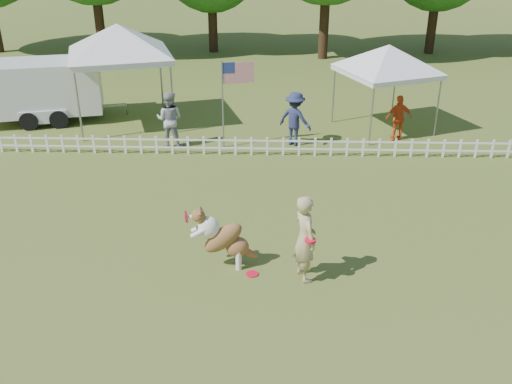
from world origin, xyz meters
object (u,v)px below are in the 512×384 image
spectator_a (170,119)px  frisbee_on_turf (252,274)px  canopy_tent_right (385,89)px  flag_pole (223,106)px  canopy_tent_left (122,76)px  spectator_b (295,119)px  handler (305,238)px  dog (224,238)px  cargo_trailer (44,91)px  spectator_c (399,118)px

spectator_a → frisbee_on_turf: bearing=118.9°
canopy_tent_right → flag_pole: canopy_tent_right is taller
canopy_tent_left → spectator_b: canopy_tent_left is taller
canopy_tent_left → handler: bearing=-75.9°
canopy_tent_right → flag_pole: size_ratio=1.03×
flag_pole → spectator_b: flag_pole is taller
canopy_tent_left → canopy_tent_right: size_ratio=1.20×
frisbee_on_turf → dog: bearing=153.5°
handler → canopy_tent_left: size_ratio=0.54×
canopy_tent_left → spectator_b: bearing=-36.1°
handler → cargo_trailer: cargo_trailer is taller
canopy_tent_right → cargo_trailer: canopy_tent_right is taller
canopy_tent_left → spectator_a: canopy_tent_left is taller
canopy_tent_right → spectator_b: size_ratio=1.64×
frisbee_on_turf → canopy_tent_right: canopy_tent_right is taller
frisbee_on_turf → canopy_tent_left: size_ratio=0.08×
dog → frisbee_on_turf: size_ratio=5.40×
flag_pole → spectator_c: bearing=-5.6°
dog → spectator_b: (1.69, 7.40, 0.18)m
canopy_tent_right → spectator_c: (0.34, -1.09, -0.68)m
handler → spectator_a: handler is taller
frisbee_on_turf → canopy_tent_left: bearing=117.2°
cargo_trailer → spectator_a: 5.60m
canopy_tent_left → flag_pole: size_ratio=1.23×
handler → canopy_tent_left: canopy_tent_left is taller
frisbee_on_turf → cargo_trailer: cargo_trailer is taller
spectator_c → canopy_tent_left: bearing=-18.9°
dog → cargo_trailer: cargo_trailer is taller
canopy_tent_right → spectator_b: canopy_tent_right is taller
canopy_tent_right → flag_pole: (-5.45, -2.01, -0.04)m
handler → cargo_trailer: bearing=20.2°
frisbee_on_turf → spectator_c: spectator_c is taller
dog → canopy_tent_left: bearing=110.6°
spectator_b → dog: bearing=107.7°
dog → frisbee_on_turf: 0.96m
cargo_trailer → canopy_tent_right: bearing=-17.1°
frisbee_on_turf → spectator_c: 9.49m
handler → spectator_b: size_ratio=1.06×
handler → frisbee_on_turf: handler is taller
cargo_trailer → spectator_a: cargo_trailer is taller
frisbee_on_turf → spectator_c: bearing=61.2°
canopy_tent_right → flag_pole: bearing=177.2°
handler → canopy_tent_right: size_ratio=0.65×
flag_pole → spectator_a: size_ratio=1.56×
frisbee_on_turf → spectator_b: bearing=81.9°
frisbee_on_turf → spectator_c: size_ratio=0.17×
dog → flag_pole: bearing=90.6°
frisbee_on_turf → cargo_trailer: bearing=128.7°
dog → flag_pole: flag_pole is taller
canopy_tent_right → spectator_a: (-7.19, -1.91, -0.54)m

